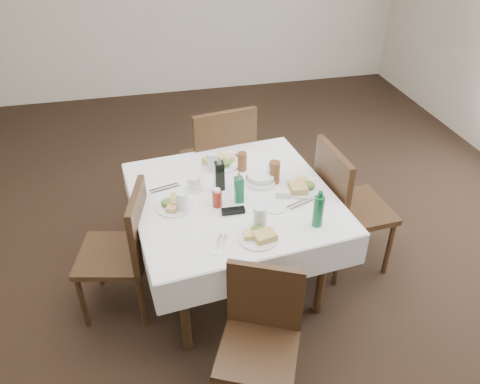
% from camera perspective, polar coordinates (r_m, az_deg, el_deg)
% --- Properties ---
extents(ground_plane, '(7.00, 7.00, 0.00)m').
position_cam_1_polar(ground_plane, '(3.59, -1.65, -9.12)').
color(ground_plane, black).
extents(room_shell, '(6.04, 7.04, 2.80)m').
position_cam_1_polar(room_shell, '(2.71, -2.28, 18.09)').
color(room_shell, beige).
rests_on(room_shell, ground).
extents(dining_table, '(1.38, 1.38, 0.76)m').
position_cam_1_polar(dining_table, '(3.05, -0.89, -1.67)').
color(dining_table, black).
rests_on(dining_table, ground).
extents(chair_north, '(0.56, 0.56, 1.04)m').
position_cam_1_polar(chair_north, '(3.74, -2.36, 4.25)').
color(chair_north, black).
rests_on(chair_north, ground).
extents(chair_south, '(0.54, 0.54, 0.85)m').
position_cam_1_polar(chair_south, '(2.56, 2.59, -16.50)').
color(chair_south, black).
rests_on(chair_south, ground).
extents(chair_east, '(0.50, 0.50, 1.00)m').
position_cam_1_polar(chair_east, '(3.34, 12.54, -1.17)').
color(chair_east, black).
rests_on(chair_east, ground).
extents(chair_west, '(0.52, 0.52, 0.92)m').
position_cam_1_polar(chair_west, '(3.06, -13.79, -6.37)').
color(chair_west, black).
rests_on(chair_west, ground).
extents(meal_north, '(0.27, 0.27, 0.06)m').
position_cam_1_polar(meal_north, '(3.30, -2.44, 3.72)').
color(meal_north, white).
rests_on(meal_north, dining_table).
extents(meal_south, '(0.23, 0.23, 0.05)m').
position_cam_1_polar(meal_south, '(2.65, 2.35, -5.32)').
color(meal_south, white).
rests_on(meal_south, dining_table).
extents(meal_east, '(0.25, 0.25, 0.06)m').
position_cam_1_polar(meal_east, '(3.06, 7.45, 0.67)').
color(meal_east, white).
rests_on(meal_east, dining_table).
extents(meal_west, '(0.23, 0.23, 0.05)m').
position_cam_1_polar(meal_west, '(2.91, -8.01, -1.44)').
color(meal_west, white).
rests_on(meal_west, dining_table).
extents(side_plate_a, '(0.14, 0.14, 0.01)m').
position_cam_1_polar(side_plate_a, '(3.16, -5.32, 1.59)').
color(side_plate_a, white).
rests_on(side_plate_a, dining_table).
extents(side_plate_b, '(0.14, 0.14, 0.01)m').
position_cam_1_polar(side_plate_b, '(2.89, 4.30, -1.85)').
color(side_plate_b, white).
rests_on(side_plate_b, dining_table).
extents(water_n, '(0.07, 0.07, 0.14)m').
position_cam_1_polar(water_n, '(3.21, -3.38, 3.66)').
color(water_n, silver).
rests_on(water_n, dining_table).
extents(water_s, '(0.08, 0.08, 0.15)m').
position_cam_1_polar(water_s, '(2.69, 2.46, -3.12)').
color(water_s, silver).
rests_on(water_s, dining_table).
extents(water_e, '(0.07, 0.07, 0.12)m').
position_cam_1_polar(water_e, '(3.11, 3.96, 2.29)').
color(water_e, silver).
rests_on(water_e, dining_table).
extents(water_w, '(0.07, 0.07, 0.13)m').
position_cam_1_polar(water_w, '(2.85, -7.06, -1.17)').
color(water_w, silver).
rests_on(water_w, dining_table).
extents(iced_tea_a, '(0.06, 0.06, 0.13)m').
position_cam_1_polar(iced_tea_a, '(3.22, 0.27, 3.73)').
color(iced_tea_a, brown).
rests_on(iced_tea_a, dining_table).
extents(iced_tea_b, '(0.07, 0.07, 0.15)m').
position_cam_1_polar(iced_tea_b, '(3.09, 4.22, 2.43)').
color(iced_tea_b, brown).
rests_on(iced_tea_b, dining_table).
extents(bread_basket, '(0.20, 0.20, 0.07)m').
position_cam_1_polar(bread_basket, '(3.10, 2.57, 1.67)').
color(bread_basket, silver).
rests_on(bread_basket, dining_table).
extents(oil_cruet_dark, '(0.06, 0.06, 0.25)m').
position_cam_1_polar(oil_cruet_dark, '(3.00, -2.53, 2.12)').
color(oil_cruet_dark, black).
rests_on(oil_cruet_dark, dining_table).
extents(oil_cruet_green, '(0.05, 0.05, 0.22)m').
position_cam_1_polar(oil_cruet_green, '(2.89, -0.13, 0.43)').
color(oil_cruet_green, '#156138').
rests_on(oil_cruet_green, dining_table).
extents(ketchup_bottle, '(0.06, 0.06, 0.13)m').
position_cam_1_polar(ketchup_bottle, '(2.87, -2.80, -0.75)').
color(ketchup_bottle, maroon).
rests_on(ketchup_bottle, dining_table).
extents(salt_shaker, '(0.03, 0.03, 0.08)m').
position_cam_1_polar(salt_shaker, '(2.95, -2.73, -0.19)').
color(salt_shaker, white).
rests_on(salt_shaker, dining_table).
extents(pepper_shaker, '(0.03, 0.03, 0.07)m').
position_cam_1_polar(pepper_shaker, '(2.92, -0.16, -0.51)').
color(pepper_shaker, '#3B241B').
rests_on(pepper_shaker, dining_table).
extents(coffee_mug, '(0.12, 0.12, 0.09)m').
position_cam_1_polar(coffee_mug, '(3.04, -5.62, 1.02)').
color(coffee_mug, white).
rests_on(coffee_mug, dining_table).
extents(sunglasses, '(0.14, 0.05, 0.03)m').
position_cam_1_polar(sunglasses, '(2.83, -0.86, -2.32)').
color(sunglasses, black).
rests_on(sunglasses, dining_table).
extents(green_bottle, '(0.06, 0.06, 0.23)m').
position_cam_1_polar(green_bottle, '(2.73, 9.54, -2.24)').
color(green_bottle, '#156138').
rests_on(green_bottle, dining_table).
extents(sugar_caddy, '(0.10, 0.07, 0.04)m').
position_cam_1_polar(sugar_caddy, '(2.98, 5.18, -0.20)').
color(sugar_caddy, white).
rests_on(sugar_caddy, dining_table).
extents(cutlery_n, '(0.04, 0.16, 0.01)m').
position_cam_1_polar(cutlery_n, '(3.37, -0.42, 3.99)').
color(cutlery_n, silver).
rests_on(cutlery_n, dining_table).
extents(cutlery_s, '(0.11, 0.18, 0.01)m').
position_cam_1_polar(cutlery_s, '(2.61, -2.44, -6.43)').
color(cutlery_s, silver).
rests_on(cutlery_s, dining_table).
extents(cutlery_e, '(0.19, 0.11, 0.01)m').
position_cam_1_polar(cutlery_e, '(2.94, 7.37, -1.41)').
color(cutlery_e, silver).
rests_on(cutlery_e, dining_table).
extents(cutlery_w, '(0.21, 0.10, 0.01)m').
position_cam_1_polar(cutlery_w, '(3.09, -9.16, 0.44)').
color(cutlery_w, silver).
rests_on(cutlery_w, dining_table).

